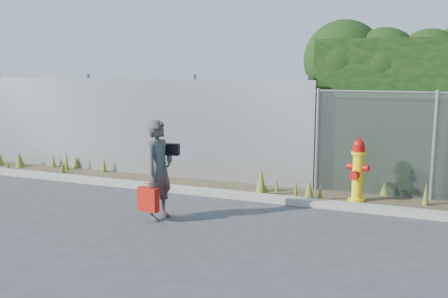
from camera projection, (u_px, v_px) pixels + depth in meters
ground at (208, 227)px, 7.72m from camera, size 80.00×80.00×0.00m
curb at (247, 196)px, 9.36m from camera, size 16.00×0.22×0.12m
weed_strip at (256, 186)px, 9.97m from camera, size 16.00×1.33×0.55m
corrugated_fence at (132, 126)px, 11.49m from camera, size 8.50×0.21×2.30m
fire_hydrant at (358, 171)px, 9.09m from camera, size 0.40×0.36×1.19m
woman at (159, 170)px, 8.05m from camera, size 0.46×0.64×1.62m
red_tote_bag at (148, 199)px, 7.95m from camera, size 0.35×0.13×0.46m
black_shoulder_bag at (172, 149)px, 8.15m from camera, size 0.26×0.11×0.19m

